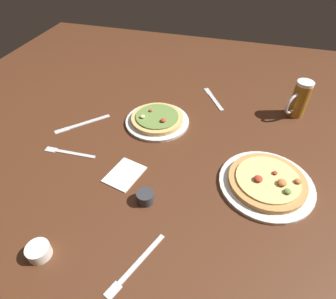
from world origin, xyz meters
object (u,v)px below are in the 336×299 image
knife_right (213,98)px  ramekin_sauce (145,197)px  beer_mug_dark (299,99)px  napkin_folded (125,174)px  fork_spare (135,266)px  knife_spare (82,124)px  pizza_plate_near (267,182)px  ramekin_butter (39,251)px  fork_left (69,152)px  pizza_plate_far (157,120)px

knife_right → ramekin_sauce: bearing=-99.7°
ramekin_sauce → knife_right: 0.68m
beer_mug_dark → napkin_folded: bearing=-137.2°
fork_spare → knife_spare: (-0.44, 0.53, 0.00)m
pizza_plate_near → ramekin_sauce: size_ratio=5.58×
ramekin_butter → fork_left: 0.42m
ramekin_sauce → fork_spare: (0.05, -0.21, -0.02)m
ramekin_butter → pizza_plate_far: bearing=79.1°
pizza_plate_near → beer_mug_dark: size_ratio=1.96×
knife_spare → beer_mug_dark: bearing=20.1°
pizza_plate_far → fork_left: 0.39m
knife_right → knife_spare: 0.63m
pizza_plate_near → knife_right: pizza_plate_near is taller
ramekin_sauce → ramekin_butter: ramekin_sauce is taller
pizza_plate_far → fork_spare: bearing=-77.8°
ramekin_sauce → napkin_folded: 0.14m
pizza_plate_far → beer_mug_dark: beer_mug_dark is taller
pizza_plate_far → ramekin_butter: bearing=-100.9°
fork_spare → napkin_folded: bearing=117.1°
beer_mug_dark → fork_left: beer_mug_dark is taller
pizza_plate_near → fork_left: size_ratio=1.54×
pizza_plate_far → knife_spare: pizza_plate_far is taller
knife_spare → ramekin_sauce: bearing=-38.2°
ramekin_sauce → ramekin_butter: size_ratio=0.88×
pizza_plate_far → ramekin_sauce: 0.42m
pizza_plate_far → knife_right: size_ratio=1.48×
beer_mug_dark → ramekin_sauce: beer_mug_dark is taller
fork_left → knife_spare: same height
ramekin_sauce → ramekin_butter: bearing=-130.6°
fork_spare → ramekin_sauce: bearing=101.9°
ramekin_sauce → knife_spare: ramekin_sauce is taller
pizza_plate_far → beer_mug_dark: 0.62m
pizza_plate_near → knife_right: bearing=117.7°
ramekin_butter → napkin_folded: 0.36m
ramekin_sauce → pizza_plate_near: bearing=24.9°
pizza_plate_near → fork_spare: bearing=-130.3°
ramekin_sauce → fork_left: 0.39m
knife_right → fork_left: bearing=-131.6°
ramekin_butter → knife_right: size_ratio=0.35×
pizza_plate_far → pizza_plate_near: bearing=-27.2°
pizza_plate_far → knife_right: (0.21, 0.26, -0.01)m
ramekin_butter → fork_spare: ramekin_butter is taller
pizza_plate_far → fork_left: size_ratio=1.32×
knife_right → fork_spare: bearing=-94.5°
pizza_plate_far → fork_spare: pizza_plate_far is taller
napkin_folded → fork_left: (-0.25, 0.05, -0.00)m
ramekin_butter → fork_left: (-0.14, 0.39, -0.02)m
fork_left → fork_spare: 0.54m
ramekin_butter → knife_right: 0.99m
ramekin_sauce → beer_mug_dark: bearing=52.8°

